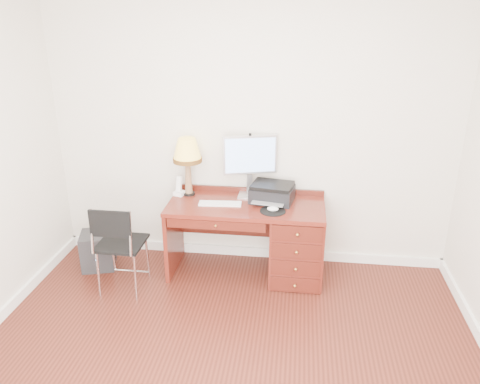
# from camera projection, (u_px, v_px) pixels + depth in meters

# --- Properties ---
(ground) EXTENTS (4.00, 4.00, 0.00)m
(ground) POSITION_uv_depth(u_px,v_px,m) (224.00, 370.00, 3.47)
(ground) COLOR #39130C
(ground) RESTS_ON ground
(room_shell) EXTENTS (4.00, 4.00, 4.00)m
(room_shell) POSITION_uv_depth(u_px,v_px,m) (235.00, 313.00, 4.03)
(room_shell) COLOR silver
(room_shell) RESTS_ON ground
(desk) EXTENTS (1.50, 0.67, 0.75)m
(desk) POSITION_uv_depth(u_px,v_px,m) (279.00, 237.00, 4.57)
(desk) COLOR maroon
(desk) RESTS_ON ground
(monitor) EXTENTS (0.52, 0.24, 0.61)m
(monitor) POSITION_uv_depth(u_px,v_px,m) (251.00, 158.00, 4.55)
(monitor) COLOR silver
(monitor) RESTS_ON desk
(keyboard) EXTENTS (0.41, 0.14, 0.02)m
(keyboard) POSITION_uv_depth(u_px,v_px,m) (220.00, 204.00, 4.46)
(keyboard) COLOR white
(keyboard) RESTS_ON desk
(mouse_pad) EXTENTS (0.24, 0.24, 0.05)m
(mouse_pad) POSITION_uv_depth(u_px,v_px,m) (273.00, 210.00, 4.31)
(mouse_pad) COLOR black
(mouse_pad) RESTS_ON desk
(printer) EXTENTS (0.45, 0.38, 0.18)m
(printer) POSITION_uv_depth(u_px,v_px,m) (272.00, 192.00, 4.52)
(printer) COLOR black
(printer) RESTS_ON desk
(leg_lamp) EXTENTS (0.28, 0.28, 0.58)m
(leg_lamp) POSITION_uv_depth(u_px,v_px,m) (187.00, 154.00, 4.54)
(leg_lamp) COLOR black
(leg_lamp) RESTS_ON desk
(phone) EXTENTS (0.12, 0.12, 0.20)m
(phone) POSITION_uv_depth(u_px,v_px,m) (179.00, 190.00, 4.67)
(phone) COLOR white
(phone) RESTS_ON desk
(pen_cup) EXTENTS (0.07, 0.07, 0.09)m
(pen_cup) POSITION_uv_depth(u_px,v_px,m) (257.00, 194.00, 4.59)
(pen_cup) COLOR black
(pen_cup) RESTS_ON desk
(chair) EXTENTS (0.42, 0.42, 0.88)m
(chair) POSITION_uv_depth(u_px,v_px,m) (118.00, 240.00, 4.25)
(chair) COLOR black
(chair) RESTS_ON ground
(equipment_box) EXTENTS (0.40, 0.40, 0.37)m
(equipment_box) POSITION_uv_depth(u_px,v_px,m) (98.00, 250.00, 4.79)
(equipment_box) COLOR black
(equipment_box) RESTS_ON ground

